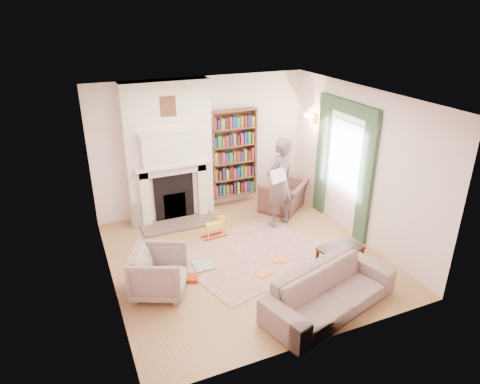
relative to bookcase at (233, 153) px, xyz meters
name	(u,v)px	position (x,y,z in m)	size (l,w,h in m)	color
floor	(246,257)	(-0.65, -2.12, -1.18)	(4.50, 4.50, 0.00)	#8D5E38
ceiling	(247,97)	(-0.65, -2.12, 1.62)	(4.50, 4.50, 0.00)	white
wall_back	(202,145)	(-0.65, 0.13, 0.22)	(4.50, 4.50, 0.00)	white
wall_front	(323,251)	(-0.65, -4.37, 0.22)	(4.50, 4.50, 0.00)	white
wall_left	(103,207)	(-2.90, -2.12, 0.22)	(4.50, 4.50, 0.00)	white
wall_right	(359,165)	(1.60, -2.12, 0.22)	(4.50, 4.50, 0.00)	white
fireplace	(169,153)	(-1.40, -0.07, 0.21)	(1.70, 0.58, 2.80)	white
bookcase	(233,153)	(0.00, 0.00, 0.00)	(1.00, 0.24, 1.85)	brown
window	(345,156)	(1.58, -1.72, 0.27)	(0.02, 0.90, 1.30)	silver
curtain_left	(366,181)	(1.55, -2.42, 0.02)	(0.07, 0.32, 2.40)	#2F4A2F
curtain_right	(322,157)	(1.55, -1.02, 0.02)	(0.07, 0.32, 2.40)	#2F4A2F
pelmet	(348,107)	(1.54, -1.72, 1.20)	(0.09, 1.70, 0.24)	#2F4A2F
wall_sconce	(307,120)	(1.38, -0.62, 0.72)	(0.20, 0.24, 0.24)	gold
rug	(253,254)	(-0.49, -2.09, -1.17)	(2.46, 1.89, 0.01)	tan
armchair_reading	(284,195)	(0.90, -0.66, -0.86)	(0.96, 0.84, 0.63)	#462B25
armchair_left	(159,272)	(-2.26, -2.51, -0.81)	(0.77, 0.79, 0.72)	#B4A994
sofa	(330,291)	(-0.10, -3.86, -0.87)	(2.10, 0.82, 0.61)	gray
man_reading	(280,183)	(0.45, -1.26, -0.26)	(0.66, 0.44, 1.82)	#5D4E4A
newspaper	(278,176)	(0.30, -1.46, -0.02)	(0.37, 0.02, 0.26)	silver
coffee_table	(339,259)	(0.60, -3.11, -0.95)	(0.70, 0.45, 0.45)	#362013
paraffin_heater	(137,214)	(-2.18, -0.25, -0.90)	(0.24, 0.24, 0.55)	#B0B4B8
rocking_horse	(214,228)	(-0.92, -1.25, -0.97)	(0.48, 0.19, 0.42)	yellow
board_game	(204,265)	(-1.43, -2.12, -1.15)	(0.33, 0.33, 0.03)	#E1DB4F
game_box_lid	(189,278)	(-1.77, -2.38, -1.14)	(0.31, 0.21, 0.05)	#AC2C13
comic_annuals	(271,267)	(-0.39, -2.59, -1.16)	(0.72, 0.50, 0.02)	red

